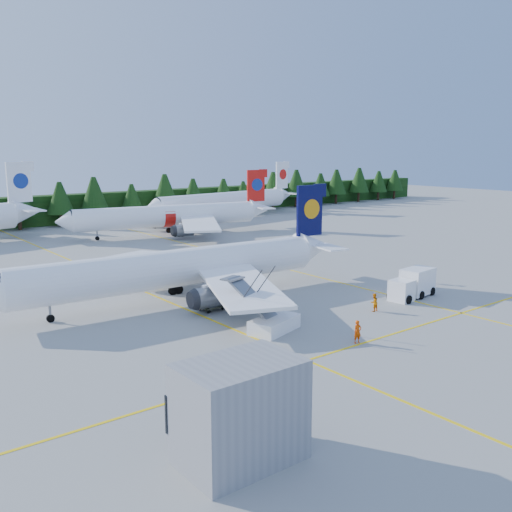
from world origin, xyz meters
TOP-DOWN VIEW (x-y plane):
  - ground at (0.00, 0.00)m, footprint 320.00×320.00m
  - taxi_stripe_a at (-14.00, 20.00)m, footprint 0.25×120.00m
  - taxi_stripe_b at (6.00, 20.00)m, footprint 0.25×120.00m
  - taxi_stripe_cross at (0.00, -6.00)m, footprint 80.00×0.25m
  - treeline_hedge at (0.00, 82.00)m, footprint 220.00×4.00m
  - terminal_building at (-26.00, -14.00)m, footprint 6.00×4.00m
  - airliner_navy at (-14.06, 14.47)m, footprint 38.59×31.69m
  - airliner_red at (7.67, 54.81)m, footprint 38.75×31.62m
  - airliner_far_right at (29.23, 68.79)m, footprint 41.67×9.05m
  - airstairs at (-11.65, 1.08)m, footprint 5.19×7.04m
  - service_truck at (7.03, 0.55)m, footprint 6.29×2.94m
  - uld_pair at (-10.77, 9.31)m, footprint 5.25×2.18m
  - crew_a at (-8.18, -5.68)m, footprint 0.76×0.58m
  - crew_b at (-0.09, -0.44)m, footprint 0.86×0.68m
  - crew_c at (13.95, 3.14)m, footprint 0.70×0.81m

SIDE VIEW (x-z plane):
  - ground at x=0.00m, z-range 0.00..0.00m
  - taxi_stripe_a at x=-14.00m, z-range 0.00..0.01m
  - taxi_stripe_b at x=6.00m, z-range 0.00..0.01m
  - taxi_stripe_cross at x=0.00m, z-range 0.00..0.01m
  - crew_c at x=13.95m, z-range 0.00..1.65m
  - crew_b at x=-0.09m, z-range 0.00..1.76m
  - airstairs at x=-11.65m, z-range -1.19..3.02m
  - crew_a at x=-8.18m, z-range 0.00..1.89m
  - uld_pair at x=-10.77m, z-range 0.30..2.03m
  - service_truck at x=7.03m, z-range -0.01..2.91m
  - terminal_building at x=-26.00m, z-range 0.00..5.20m
  - treeline_hedge at x=0.00m, z-range 0.00..6.00m
  - airliner_navy at x=-14.06m, z-range -2.24..8.98m
  - airliner_red at x=7.67m, z-range -2.26..9.09m
  - airliner_far_right at x=29.23m, z-range -2.26..9.88m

